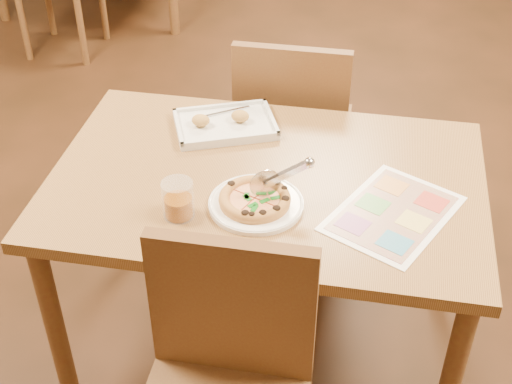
% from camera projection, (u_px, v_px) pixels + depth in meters
% --- Properties ---
extents(dining_table, '(1.30, 0.85, 0.72)m').
position_uv_depth(dining_table, '(266.00, 199.00, 2.19)').
color(dining_table, olive).
rests_on(dining_table, ground).
extents(chair_near, '(0.42, 0.42, 0.47)m').
position_uv_depth(chair_near, '(225.00, 367.00, 1.76)').
color(chair_near, brown).
rests_on(chair_near, ground).
extents(chair_far, '(0.42, 0.42, 0.47)m').
position_uv_depth(chair_far, '(293.00, 118.00, 2.71)').
color(chair_far, brown).
rests_on(chair_far, ground).
extents(plate, '(0.33, 0.33, 0.01)m').
position_uv_depth(plate, '(256.00, 204.00, 2.03)').
color(plate, white).
rests_on(plate, dining_table).
extents(pizza, '(0.21, 0.21, 0.03)m').
position_uv_depth(pizza, '(255.00, 199.00, 2.01)').
color(pizza, '#D59548').
rests_on(pizza, plate).
extents(pizza_cutter, '(0.16, 0.09, 0.10)m').
position_uv_depth(pizza_cutter, '(279.00, 177.00, 1.99)').
color(pizza_cutter, silver).
rests_on(pizza_cutter, pizza).
extents(appetizer_tray, '(0.38, 0.33, 0.06)m').
position_uv_depth(appetizer_tray, '(225.00, 125.00, 2.35)').
color(appetizer_tray, silver).
rests_on(appetizer_tray, dining_table).
extents(glass_tumbler, '(0.09, 0.09, 0.11)m').
position_uv_depth(glass_tumbler, '(178.00, 201.00, 1.97)').
color(glass_tumbler, '#87450A').
rests_on(glass_tumbler, dining_table).
extents(menu, '(0.42, 0.47, 0.00)m').
position_uv_depth(menu, '(393.00, 213.00, 2.00)').
color(menu, white).
rests_on(menu, dining_table).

